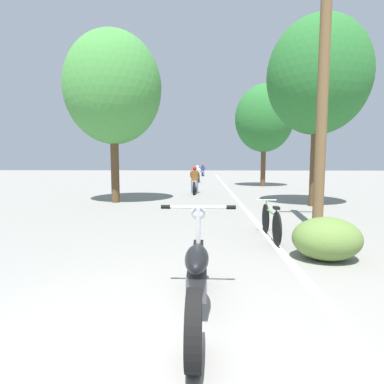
# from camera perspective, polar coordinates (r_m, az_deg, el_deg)

# --- Properties ---
(lane_stripe_edge) EXTENTS (0.14, 48.00, 0.01)m
(lane_stripe_edge) POSITION_cam_1_polar(r_m,az_deg,el_deg) (15.06, 7.72, -0.46)
(lane_stripe_edge) COLOR white
(lane_stripe_edge) RESTS_ON ground
(utility_pole) EXTENTS (1.10, 0.24, 6.52)m
(utility_pole) POSITION_cam_1_polar(r_m,az_deg,el_deg) (7.70, 23.71, 18.45)
(utility_pole) COLOR brown
(utility_pole) RESTS_ON ground
(roadside_tree_right_near) EXTENTS (3.55, 3.20, 6.66)m
(roadside_tree_right_near) POSITION_cam_1_polar(r_m,az_deg,el_deg) (12.11, 22.89, 19.60)
(roadside_tree_right_near) COLOR #513A23
(roadside_tree_right_near) RESTS_ON ground
(roadside_tree_right_far) EXTENTS (3.84, 3.45, 6.71)m
(roadside_tree_right_far) POSITION_cam_1_polar(r_m,az_deg,el_deg) (20.90, 13.59, 13.43)
(roadside_tree_right_far) COLOR #513A23
(roadside_tree_right_far) RESTS_ON ground
(roadside_tree_left) EXTENTS (3.73, 3.36, 6.60)m
(roadside_tree_left) POSITION_cam_1_polar(r_m,az_deg,el_deg) (12.59, -14.81, 18.52)
(roadside_tree_left) COLOR #513A23
(roadside_tree_left) RESTS_ON ground
(roadside_bush) EXTENTS (1.10, 0.88, 0.70)m
(roadside_bush) POSITION_cam_1_polar(r_m,az_deg,el_deg) (5.38, 24.27, -8.10)
(roadside_bush) COLOR #5B7A38
(roadside_bush) RESTS_ON ground
(motorcycle_foreground) EXTENTS (0.88, 2.08, 1.08)m
(motorcycle_foreground) POSITION_cam_1_polar(r_m,az_deg,el_deg) (3.18, 0.94, -15.65)
(motorcycle_foreground) COLOR black
(motorcycle_foreground) RESTS_ON ground
(motorcycle_rider_lead) EXTENTS (0.50, 2.13, 1.39)m
(motorcycle_rider_lead) POSITION_cam_1_polar(r_m,az_deg,el_deg) (15.48, 0.51, 1.69)
(motorcycle_rider_lead) COLOR black
(motorcycle_rider_lead) RESTS_ON ground
(motorcycle_rider_mid) EXTENTS (0.50, 2.11, 1.37)m
(motorcycle_rider_mid) POSITION_cam_1_polar(r_m,az_deg,el_deg) (24.06, 1.07, 3.08)
(motorcycle_rider_mid) COLOR black
(motorcycle_rider_mid) RESTS_ON ground
(motorcycle_rider_far) EXTENTS (0.50, 1.93, 1.40)m
(motorcycle_rider_far) POSITION_cam_1_polar(r_m,az_deg,el_deg) (35.74, 2.07, 3.92)
(motorcycle_rider_far) COLOR black
(motorcycle_rider_far) RESTS_ON ground
(bicycle_parked) EXTENTS (0.44, 1.73, 0.76)m
(bicycle_parked) POSITION_cam_1_polar(r_m,az_deg,el_deg) (6.47, 14.78, -5.51)
(bicycle_parked) COLOR black
(bicycle_parked) RESTS_ON ground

